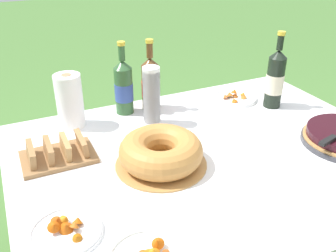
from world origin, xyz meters
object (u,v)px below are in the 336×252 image
at_px(cider_bottle_green, 124,87).
at_px(bread_board, 58,153).
at_px(paper_towel_roll, 70,101).
at_px(cider_bottle_amber, 150,84).
at_px(juice_bottle_red, 275,79).
at_px(snack_plate_near, 66,230).
at_px(bundt_cake, 161,152).
at_px(snack_plate_right, 235,97).
at_px(cup_stack, 152,96).

relative_size(cider_bottle_green, bread_board, 1.25).
xyz_separation_m(cider_bottle_green, paper_towel_roll, (-0.24, -0.03, -0.01)).
bearing_deg(cider_bottle_amber, juice_bottle_red, -22.22).
bearing_deg(juice_bottle_red, paper_towel_roll, 167.53).
xyz_separation_m(cider_bottle_green, juice_bottle_red, (0.65, -0.23, 0.01)).
xyz_separation_m(juice_bottle_red, bread_board, (-1.00, -0.04, -0.11)).
xyz_separation_m(snack_plate_near, paper_towel_roll, (0.15, 0.63, 0.10)).
bearing_deg(juice_bottle_red, bread_board, -177.78).
bearing_deg(paper_towel_roll, bundt_cake, -62.96).
xyz_separation_m(snack_plate_right, bread_board, (-0.88, -0.17, 0.01)).
relative_size(cup_stack, paper_towel_roll, 1.11).
relative_size(snack_plate_right, bread_board, 0.81).
xyz_separation_m(cider_bottle_amber, snack_plate_right, (0.41, -0.08, -0.11)).
height_order(bundt_cake, snack_plate_right, bundt_cake).
bearing_deg(cider_bottle_green, juice_bottle_red, -19.33).
height_order(cup_stack, bread_board, cup_stack).
distance_m(cider_bottle_green, snack_plate_right, 0.55).
bearing_deg(paper_towel_roll, cider_bottle_amber, 2.70).
relative_size(snack_plate_near, paper_towel_roll, 0.89).
relative_size(snack_plate_near, snack_plate_right, 0.96).
height_order(cider_bottle_green, bread_board, cider_bottle_green).
distance_m(bundt_cake, bread_board, 0.38).
distance_m(bundt_cake, cider_bottle_amber, 0.48).
bearing_deg(cup_stack, juice_bottle_red, -7.30).
height_order(cider_bottle_green, juice_bottle_red, juice_bottle_red).
distance_m(snack_plate_right, bread_board, 0.90).
height_order(snack_plate_right, bread_board, bread_board).
height_order(snack_plate_near, paper_towel_roll, paper_towel_roll).
bearing_deg(cup_stack, bread_board, -164.89).
height_order(bundt_cake, paper_towel_roll, paper_towel_roll).
bearing_deg(cider_bottle_green, cider_bottle_amber, -5.87).
bearing_deg(paper_towel_roll, juice_bottle_red, -12.47).
bearing_deg(juice_bottle_red, cider_bottle_amber, 157.78).
height_order(cup_stack, paper_towel_roll, cup_stack).
relative_size(juice_bottle_red, paper_towel_roll, 1.53).
bearing_deg(bread_board, paper_towel_roll, 66.30).
distance_m(cup_stack, snack_plate_near, 0.70).
height_order(snack_plate_near, snack_plate_right, snack_plate_near).
bearing_deg(snack_plate_near, snack_plate_right, 31.19).
distance_m(bundt_cake, juice_bottle_red, 0.72).
bearing_deg(snack_plate_right, snack_plate_near, -148.81).
relative_size(cup_stack, bread_board, 0.98).
xyz_separation_m(bundt_cake, cider_bottle_amber, (0.15, 0.45, 0.07)).
relative_size(bundt_cake, snack_plate_right, 1.54).
relative_size(snack_plate_near, bread_board, 0.78).
distance_m(paper_towel_roll, bread_board, 0.27).
distance_m(cider_bottle_amber, snack_plate_near, 0.84).
relative_size(cup_stack, cider_bottle_green, 0.78).
relative_size(cider_bottle_green, paper_towel_roll, 1.42).
bearing_deg(snack_plate_right, juice_bottle_red, -49.41).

